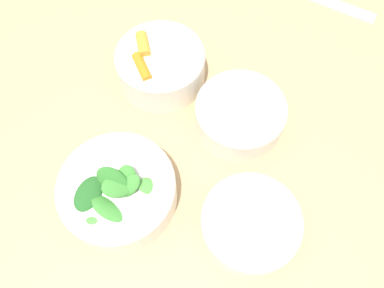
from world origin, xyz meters
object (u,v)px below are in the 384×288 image
object	(u,v)px
bowl_carrots	(160,65)
bowl_cookies	(250,223)
bowl_greens	(118,191)
bowl_beans_hotdog	(240,115)

from	to	relation	value
bowl_carrots	bowl_cookies	bearing A→B (deg)	-43.92
bowl_carrots	bowl_greens	xyz separation A→B (m)	(0.03, -0.24, -0.00)
bowl_beans_hotdog	bowl_cookies	distance (m)	0.19
bowl_carrots	bowl_cookies	distance (m)	0.32
bowl_carrots	bowl_beans_hotdog	world-z (taller)	bowl_carrots
bowl_carrots	bowl_cookies	world-z (taller)	bowl_carrots
bowl_carrots	bowl_greens	size ratio (longest dim) A/B	0.89
bowl_cookies	bowl_greens	bearing A→B (deg)	-173.95
bowl_carrots	bowl_beans_hotdog	distance (m)	0.17
bowl_carrots	bowl_beans_hotdog	bearing A→B (deg)	-16.03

